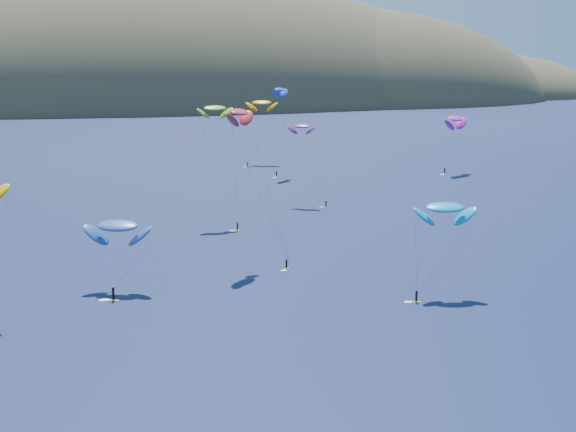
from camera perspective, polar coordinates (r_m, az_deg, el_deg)
The scene contains 9 objects.
island at distance 614.48m, azimuth -9.01°, elevation 7.08°, with size 730.00×300.00×210.00m.
kitesurfer_3 at distance 171.26m, azimuth -5.21°, elevation 7.63°, with size 7.64×12.92×26.43m.
kitesurfer_4 at distance 237.16m, azimuth -0.56°, elevation 8.97°, with size 7.80×9.13×27.44m.
kitesurfer_5 at distance 122.42m, azimuth 11.10°, elevation 0.60°, with size 11.55×7.35×15.62m.
kitesurfer_6 at distance 192.79m, azimuth 0.98°, elevation 6.40°, with size 8.07×11.17×20.43m.
kitesurfer_8 at distance 248.14m, azimuth 11.82°, elevation 6.80°, with size 11.92×10.84×19.43m.
kitesurfer_9 at distance 137.12m, azimuth -3.46°, elevation 7.37°, with size 10.60×12.57×28.20m.
kitesurfer_10 at distance 125.46m, azimuth -12.03°, elevation -0.68°, with size 11.09×11.27×12.68m.
kitesurfer_11 at distance 265.20m, azimuth -1.88°, elevation 8.07°, with size 12.96×13.97×22.48m.
Camera 1 is at (-23.02, -47.16, 35.94)m, focal length 50.00 mm.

